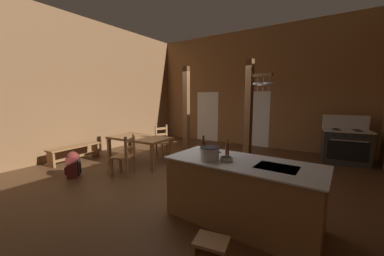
% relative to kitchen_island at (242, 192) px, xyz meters
% --- Properties ---
extents(ground_plane, '(8.62, 9.14, 0.10)m').
position_rel_kitchen_island_xyz_m(ground_plane, '(-1.73, 1.04, -0.51)').
color(ground_plane, '#4C301C').
extents(wall_back, '(8.62, 0.14, 4.29)m').
position_rel_kitchen_island_xyz_m(wall_back, '(-1.73, 5.28, 1.69)').
color(wall_back, brown).
rests_on(wall_back, ground_plane).
extents(wall_left, '(0.14, 9.14, 4.29)m').
position_rel_kitchen_island_xyz_m(wall_left, '(-5.71, 1.04, 1.69)').
color(wall_left, brown).
rests_on(wall_left, ground_plane).
extents(glazed_door_back_left, '(1.00, 0.01, 2.05)m').
position_rel_kitchen_island_xyz_m(glazed_door_back_left, '(-3.49, 5.21, 0.57)').
color(glazed_door_back_left, white).
rests_on(glazed_door_back_left, ground_plane).
extents(glazed_panel_back_right, '(0.84, 0.01, 2.05)m').
position_rel_kitchen_island_xyz_m(glazed_panel_back_right, '(-1.34, 5.21, 0.57)').
color(glazed_panel_back_right, white).
rests_on(glazed_panel_back_right, ground_plane).
extents(kitchen_island, '(2.19, 1.03, 0.92)m').
position_rel_kitchen_island_xyz_m(kitchen_island, '(0.00, 0.00, 0.00)').
color(kitchen_island, olive).
rests_on(kitchen_island, ground_plane).
extents(stove_range, '(1.23, 0.93, 1.32)m').
position_rel_kitchen_island_xyz_m(stove_range, '(1.36, 4.42, 0.02)').
color(stove_range, '#2C2C2C').
rests_on(stove_range, ground_plane).
extents(support_post_with_pot_rack, '(0.64, 0.28, 2.64)m').
position_rel_kitchen_island_xyz_m(support_post_with_pot_rack, '(-0.52, 1.81, 0.98)').
color(support_post_with_pot_rack, brown).
rests_on(support_post_with_pot_rack, ground_plane).
extents(support_post_center, '(0.14, 0.14, 2.64)m').
position_rel_kitchen_island_xyz_m(support_post_center, '(-2.33, 1.95, 0.86)').
color(support_post_center, brown).
rests_on(support_post_center, ground_plane).
extents(step_stool, '(0.41, 0.35, 0.30)m').
position_rel_kitchen_island_xyz_m(step_stool, '(0.05, -1.00, -0.28)').
color(step_stool, '#9E7044').
rests_on(step_stool, ground_plane).
extents(dining_table, '(1.74, 0.99, 0.74)m').
position_rel_kitchen_island_xyz_m(dining_table, '(-3.44, 1.26, 0.19)').
color(dining_table, olive).
rests_on(dining_table, ground_plane).
extents(ladderback_chair_near_window, '(0.57, 0.57, 0.95)m').
position_rel_kitchen_island_xyz_m(ladderback_chair_near_window, '(-3.04, 0.42, -0.01)').
color(ladderback_chair_near_window, '#9E7044').
rests_on(ladderback_chair_near_window, ground_plane).
extents(ladderback_chair_by_post, '(0.56, 0.56, 0.95)m').
position_rel_kitchen_island_xyz_m(ladderback_chair_by_post, '(-3.43, 2.27, -0.01)').
color(ladderback_chair_by_post, '#9E7044').
rests_on(ladderback_chair_by_post, ground_plane).
extents(bench_along_left_wall, '(0.43, 1.47, 0.44)m').
position_rel_kitchen_island_xyz_m(bench_along_left_wall, '(-5.16, 0.38, -0.15)').
color(bench_along_left_wall, olive).
rests_on(bench_along_left_wall, ground_plane).
extents(backpack, '(0.38, 0.39, 0.60)m').
position_rel_kitchen_island_xyz_m(backpack, '(-3.91, -0.36, -0.14)').
color(backpack, maroon).
rests_on(backpack, ground_plane).
extents(stockpot_on_counter, '(0.35, 0.28, 0.19)m').
position_rel_kitchen_island_xyz_m(stockpot_on_counter, '(-0.42, -0.21, 0.56)').
color(stockpot_on_counter, silver).
rests_on(stockpot_on_counter, kitchen_island).
extents(mixing_bowl_on_counter, '(0.17, 0.17, 0.06)m').
position_rel_kitchen_island_xyz_m(mixing_bowl_on_counter, '(-0.19, -0.13, 0.49)').
color(mixing_bowl_on_counter, '#B2A893').
rests_on(mixing_bowl_on_counter, kitchen_island).
extents(bottle_tall_on_counter, '(0.08, 0.08, 0.32)m').
position_rel_kitchen_island_xyz_m(bottle_tall_on_counter, '(-0.61, -0.08, 0.59)').
color(bottle_tall_on_counter, '#56331E').
rests_on(bottle_tall_on_counter, kitchen_island).
extents(bottle_short_on_counter, '(0.06, 0.06, 0.25)m').
position_rel_kitchen_island_xyz_m(bottle_short_on_counter, '(-0.30, 0.12, 0.56)').
color(bottle_short_on_counter, '#56331E').
rests_on(bottle_short_on_counter, kitchen_island).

